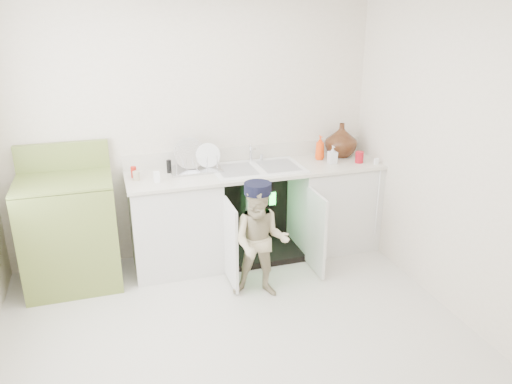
% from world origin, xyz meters
% --- Properties ---
extents(ground, '(3.50, 3.50, 0.00)m').
position_xyz_m(ground, '(0.00, 0.00, 0.00)').
color(ground, '#BDB5A6').
rests_on(ground, ground).
extents(room_shell, '(6.00, 5.50, 1.26)m').
position_xyz_m(room_shell, '(0.00, 0.00, 1.25)').
color(room_shell, silver).
rests_on(room_shell, ground).
extents(counter_run, '(2.44, 1.02, 1.24)m').
position_xyz_m(counter_run, '(0.58, 1.21, 0.48)').
color(counter_run, silver).
rests_on(counter_run, ground).
extents(avocado_stove, '(0.79, 0.65, 1.22)m').
position_xyz_m(avocado_stove, '(-1.17, 1.18, 0.50)').
color(avocado_stove, olive).
rests_on(avocado_stove, ground).
extents(repair_worker, '(0.59, 0.65, 1.01)m').
position_xyz_m(repair_worker, '(0.35, 0.48, 0.51)').
color(repair_worker, tan).
rests_on(repair_worker, ground).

